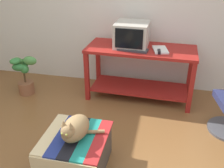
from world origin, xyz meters
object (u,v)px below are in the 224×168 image
(tv_monitor, at_px, (132,35))
(book, at_px, (160,50))
(ottoman_with_blanket, at_px, (76,152))
(cat, at_px, (75,128))
(keyboard, at_px, (133,50))
(desk, at_px, (140,64))
(potted_plant, at_px, (24,73))
(stapler, at_px, (159,52))

(tv_monitor, relative_size, book, 1.60)
(ottoman_with_blanket, distance_m, cat, 0.30)
(book, relative_size, cat, 0.75)
(ottoman_with_blanket, height_order, cat, cat)
(keyboard, relative_size, book, 1.36)
(desk, bearing_deg, potted_plant, -168.93)
(keyboard, distance_m, book, 0.37)
(desk, relative_size, book, 5.14)
(ottoman_with_blanket, height_order, stapler, stapler)
(potted_plant, distance_m, stapler, 1.99)
(ottoman_with_blanket, xyz_separation_m, stapler, (0.68, 1.40, 0.59))
(potted_plant, bearing_deg, stapler, 3.67)
(book, bearing_deg, desk, 155.54)
(keyboard, bearing_deg, desk, 60.68)
(desk, height_order, cat, desk)
(tv_monitor, xyz_separation_m, cat, (-0.27, -1.61, -0.44))
(cat, bearing_deg, ottoman_with_blanket, 138.15)
(cat, relative_size, stapler, 3.57)
(keyboard, xyz_separation_m, cat, (-0.31, -1.44, -0.29))
(tv_monitor, height_order, cat, tv_monitor)
(tv_monitor, xyz_separation_m, keyboard, (0.04, -0.17, -0.15))
(tv_monitor, distance_m, stapler, 0.46)
(desk, distance_m, potted_plant, 1.71)
(ottoman_with_blanket, xyz_separation_m, potted_plant, (-1.25, 1.27, 0.15))
(tv_monitor, bearing_deg, potted_plant, -166.81)
(book, xyz_separation_m, potted_plant, (-1.94, -0.23, -0.44))
(desk, bearing_deg, tv_monitor, 167.19)
(book, bearing_deg, stapler, -108.72)
(book, relative_size, ottoman_with_blanket, 0.45)
(tv_monitor, distance_m, book, 0.44)
(ottoman_with_blanket, bearing_deg, keyboard, 76.83)
(potted_plant, height_order, stapler, stapler)
(desk, relative_size, stapler, 13.76)
(keyboard, xyz_separation_m, potted_plant, (-1.58, -0.14, -0.44))
(book, height_order, ottoman_with_blanket, book)
(ottoman_with_blanket, xyz_separation_m, cat, (0.02, -0.02, 0.30))
(potted_plant, bearing_deg, tv_monitor, 11.62)
(desk, distance_m, tv_monitor, 0.43)
(desk, bearing_deg, cat, -103.05)
(desk, xyz_separation_m, book, (0.26, -0.05, 0.25))
(book, bearing_deg, tv_monitor, 154.63)
(desk, bearing_deg, keyboard, -123.16)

